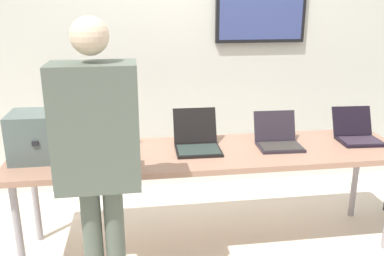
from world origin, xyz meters
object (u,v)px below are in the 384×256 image
(laptop_station_0, at_px, (104,145))
(person, at_px, (98,148))
(equipment_box, at_px, (40,136))
(laptop_station_3, at_px, (357,133))
(laptop_station_1, at_px, (197,141))
(laptop_station_2, at_px, (278,139))
(workbench, at_px, (210,157))

(laptop_station_0, bearing_deg, person, -88.16)
(equipment_box, xyz_separation_m, laptop_station_3, (2.32, 0.05, -0.11))
(laptop_station_3, bearing_deg, laptop_station_0, -179.79)
(laptop_station_1, distance_m, laptop_station_2, 0.60)
(laptop_station_1, xyz_separation_m, laptop_station_3, (1.25, 0.01, -0.01))
(workbench, xyz_separation_m, laptop_station_1, (-0.09, 0.06, 0.11))
(equipment_box, relative_size, laptop_station_3, 1.09)
(workbench, xyz_separation_m, person, (-0.73, -0.62, 0.34))
(laptop_station_1, distance_m, person, 0.96)
(workbench, bearing_deg, equipment_box, 178.96)
(person, bearing_deg, equipment_box, 123.94)
(equipment_box, bearing_deg, laptop_station_3, 1.18)
(laptop_station_1, relative_size, laptop_station_3, 1.08)
(workbench, distance_m, laptop_station_2, 0.52)
(laptop_station_1, bearing_deg, equipment_box, -177.82)
(laptop_station_3, bearing_deg, person, -159.91)
(laptop_station_2, bearing_deg, laptop_station_1, 177.34)
(laptop_station_0, height_order, laptop_station_3, laptop_station_0)
(laptop_station_3, bearing_deg, workbench, -176.60)
(laptop_station_0, relative_size, person, 0.22)
(person, bearing_deg, laptop_station_3, 20.09)
(laptop_station_3, distance_m, person, 2.02)
(workbench, distance_m, laptop_station_3, 1.16)
(equipment_box, distance_m, laptop_station_1, 1.08)
(person, bearing_deg, laptop_station_2, 27.82)
(workbench, height_order, laptop_station_2, laptop_station_2)
(workbench, bearing_deg, laptop_station_0, 175.29)
(equipment_box, relative_size, laptop_station_1, 1.01)
(workbench, height_order, laptop_station_0, laptop_station_0)
(laptop_station_0, relative_size, laptop_station_3, 1.07)
(equipment_box, distance_m, laptop_station_2, 1.68)
(laptop_station_2, bearing_deg, laptop_station_3, 3.10)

